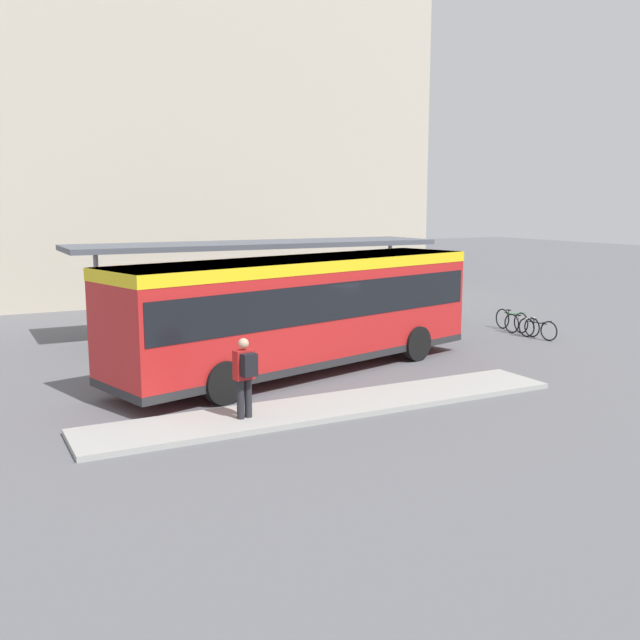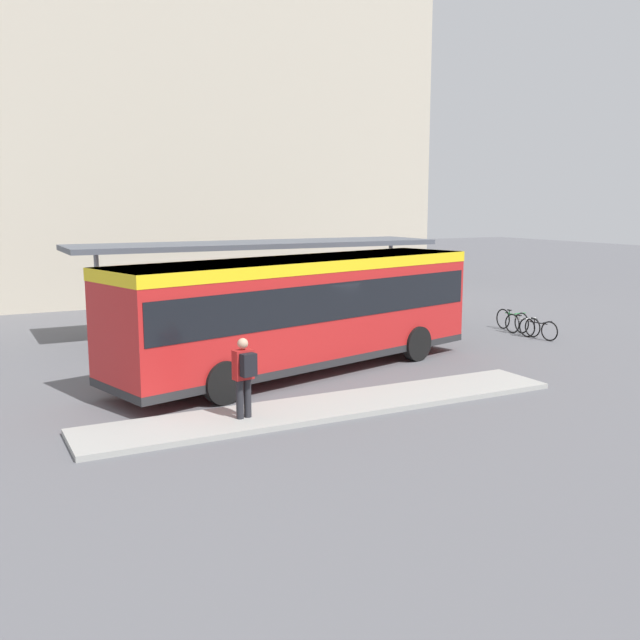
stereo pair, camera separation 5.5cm
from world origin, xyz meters
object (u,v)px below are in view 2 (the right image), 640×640
Objects in this scene: pedestrian_waiting at (244,373)px; bicycle_white at (522,325)px; bicycle_green at (512,320)px; city_bus at (302,306)px; potted_planter_near_shelter at (220,325)px; bicycle_black at (538,329)px.

bicycle_white is (12.45, 5.12, -0.74)m from pedestrian_waiting.
bicycle_green reaches higher than bicycle_white.
pedestrian_waiting is (-3.12, -3.65, -0.73)m from city_bus.
potted_planter_near_shelter is at bearing -109.55° from bicycle_white.
bicycle_black is at bearing -19.78° from potted_planter_near_shelter.
bicycle_green reaches higher than bicycle_black.
city_bus is at bearing -74.44° from bicycle_green.
bicycle_black is 1.63m from bicycle_green.
bicycle_green is at bearing -11.10° from potted_planter_near_shelter.
bicycle_black is (12.41, 4.32, -0.75)m from pedestrian_waiting.
potted_planter_near_shelter is at bearing -98.83° from bicycle_green.
city_bus is 9.56m from bicycle_white.
city_bus is 9.96m from bicycle_green.
bicycle_green is at bearing -1.76° from city_bus.
bicycle_white is at bearing 168.51° from bicycle_black.
potted_planter_near_shelter is (-10.15, 3.65, 0.37)m from bicycle_black.
pedestrian_waiting is 13.48m from bicycle_white.
city_bus is at bearing -78.77° from potted_planter_near_shelter.
pedestrian_waiting reaches higher than potted_planter_near_shelter.
bicycle_black is 10.79m from potted_planter_near_shelter.
bicycle_green is at bearing -74.46° from pedestrian_waiting.
bicycle_white is 10.58m from potted_planter_near_shelter.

